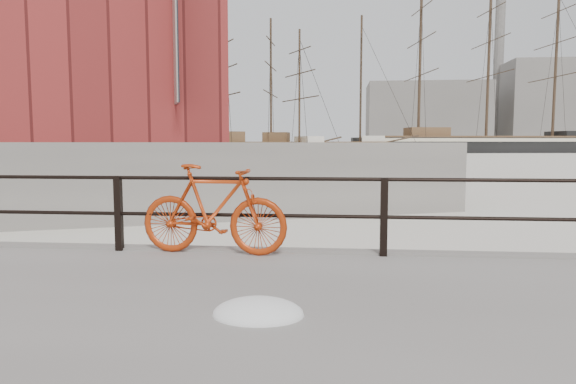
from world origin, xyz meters
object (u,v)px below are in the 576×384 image
(schooner_mid, at_px, (315,154))
(workboat_near, at_px, (67,170))
(schooner_left, at_px, (264,155))
(workboat_far, at_px, (111,159))
(bicycle, at_px, (214,209))
(barque_black, at_px, (485,153))

(schooner_mid, relative_size, workboat_near, 2.44)
(schooner_left, relative_size, workboat_near, 1.96)
(schooner_left, relative_size, workboat_far, 2.20)
(bicycle, distance_m, schooner_mid, 76.18)
(bicycle, bearing_deg, workboat_far, 121.54)
(barque_black, height_order, schooner_mid, barque_black)
(bicycle, height_order, schooner_mid, schooner_mid)
(schooner_left, distance_m, workboat_near, 41.66)
(bicycle, distance_m, schooner_left, 67.34)
(bicycle, xyz_separation_m, schooner_left, (-9.04, 66.72, -0.93))
(barque_black, xyz_separation_m, schooner_left, (-37.39, -23.63, 0.00))
(schooner_mid, bearing_deg, workboat_far, -127.00)
(bicycle, height_order, workboat_near, workboat_near)
(bicycle, relative_size, barque_black, 0.03)
(schooner_left, xyz_separation_m, workboat_far, (-14.82, -17.56, 0.00))
(workboat_far, bearing_deg, barque_black, 37.27)
(schooner_left, bearing_deg, workboat_far, -161.80)
(workboat_near, bearing_deg, schooner_mid, 68.05)
(workboat_near, relative_size, workboat_far, 1.13)
(bicycle, xyz_separation_m, workboat_far, (-23.86, 49.16, -0.93))
(bicycle, height_order, barque_black, barque_black)
(barque_black, distance_m, schooner_left, 44.23)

